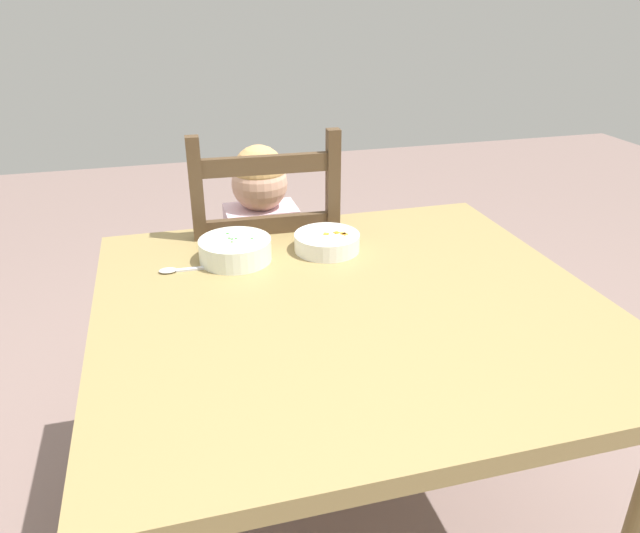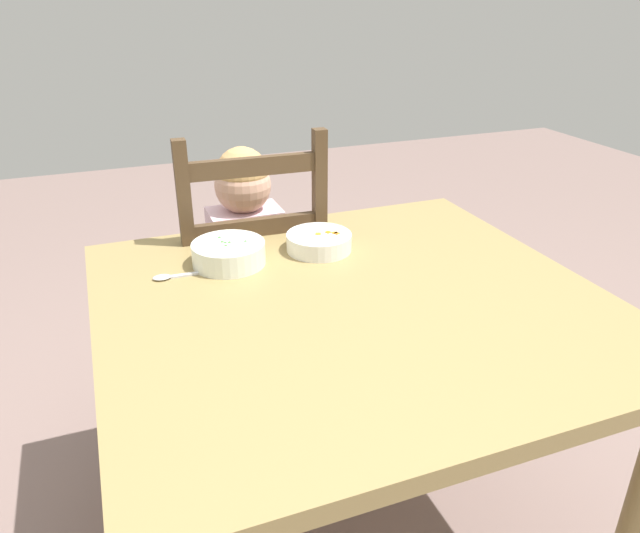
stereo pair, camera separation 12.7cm
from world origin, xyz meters
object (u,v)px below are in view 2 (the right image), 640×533
Objects in this scene: dining_chair at (250,296)px; bowl_of_carrots at (319,241)px; spoon at (171,276)px; bowl_of_peas at (229,253)px; child_figure at (249,252)px; dining_table at (353,336)px.

dining_chair is 5.88× the size of bowl_of_carrots.
bowl_of_carrots is at bearing -67.06° from dining_chair.
dining_chair reaches higher than spoon.
bowl_of_peas is at bearing -112.22° from dining_chair.
dining_chair is 0.16m from child_figure.
child_figure reaches higher than dining_table.
bowl_of_peas is at bearing 179.99° from bowl_of_carrots.
bowl_of_peas is at bearing -112.66° from child_figure.
bowl_of_peas is 0.16m from spoon.
spoon is (-0.27, -0.32, 0.27)m from dining_chair.
dining_table is 0.61m from dining_chair.
child_figure is at bearing -30.36° from dining_chair.
child_figure is at bearing 99.78° from dining_table.
bowl_of_peas is 0.24m from bowl_of_carrots.
bowl_of_carrots is at bearing -67.33° from child_figure.
spoon is (-0.27, -0.32, 0.11)m from child_figure.
child_figure is (0.00, -0.00, 0.16)m from dining_chair.
child_figure is 5.46× the size of bowl_of_carrots.
child_figure is 0.35m from bowl_of_peas.
dining_table is 6.48× the size of bowl_of_carrots.
dining_chair is 1.08× the size of child_figure.
bowl_of_carrots is at bearing 85.27° from dining_table.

